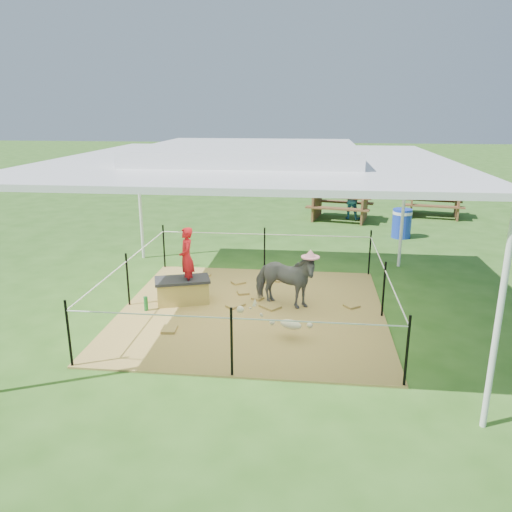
# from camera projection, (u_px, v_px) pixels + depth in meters

# --- Properties ---
(ground) EXTENTS (90.00, 90.00, 0.00)m
(ground) POSITION_uv_depth(u_px,v_px,m) (252.00, 311.00, 8.84)
(ground) COLOR #2D5919
(ground) RESTS_ON ground
(hay_patch) EXTENTS (4.60, 4.60, 0.03)m
(hay_patch) POSITION_uv_depth(u_px,v_px,m) (252.00, 311.00, 8.83)
(hay_patch) COLOR brown
(hay_patch) RESTS_ON ground
(canopy_tent) EXTENTS (6.30, 6.30, 2.90)m
(canopy_tent) POSITION_uv_depth(u_px,v_px,m) (252.00, 158.00, 8.07)
(canopy_tent) COLOR silver
(canopy_tent) RESTS_ON ground
(rope_fence) EXTENTS (4.54, 4.54, 1.00)m
(rope_fence) POSITION_uv_depth(u_px,v_px,m) (252.00, 277.00, 8.66)
(rope_fence) COLOR black
(rope_fence) RESTS_ON ground
(straw_bale) EXTENTS (1.02, 0.73, 0.41)m
(straw_bale) POSITION_uv_depth(u_px,v_px,m) (183.00, 292.00, 9.12)
(straw_bale) COLOR olive
(straw_bale) RESTS_ON hay_patch
(dark_cloth) EXTENTS (1.09, 0.80, 0.05)m
(dark_cloth) POSITION_uv_depth(u_px,v_px,m) (182.00, 280.00, 9.06)
(dark_cloth) COLOR black
(dark_cloth) RESTS_ON straw_bale
(woman) EXTENTS (0.38, 0.47, 1.10)m
(woman) POSITION_uv_depth(u_px,v_px,m) (186.00, 252.00, 8.90)
(woman) COLOR red
(woman) RESTS_ON straw_bale
(green_bottle) EXTENTS (0.09, 0.09, 0.26)m
(green_bottle) POSITION_uv_depth(u_px,v_px,m) (146.00, 304.00, 8.78)
(green_bottle) COLOR #176A29
(green_bottle) RESTS_ON hay_patch
(pony) EXTENTS (1.29, 0.85, 1.00)m
(pony) POSITION_uv_depth(u_px,v_px,m) (284.00, 280.00, 8.84)
(pony) COLOR #4B4C50
(pony) RESTS_ON hay_patch
(pink_hat) EXTENTS (0.31, 0.31, 0.15)m
(pink_hat) POSITION_uv_depth(u_px,v_px,m) (285.00, 249.00, 8.68)
(pink_hat) COLOR pink
(pink_hat) RESTS_ON pony
(foal) EXTENTS (1.06, 0.85, 0.52)m
(foal) POSITION_uv_depth(u_px,v_px,m) (291.00, 323.00, 7.68)
(foal) COLOR beige
(foal) RESTS_ON hay_patch
(trash_barrel) EXTENTS (0.53, 0.53, 0.81)m
(trash_barrel) POSITION_uv_depth(u_px,v_px,m) (402.00, 223.00, 13.77)
(trash_barrel) COLOR #1835B7
(trash_barrel) RESTS_ON ground
(picnic_table_near) EXTENTS (2.22, 1.80, 0.82)m
(picnic_table_near) POSITION_uv_depth(u_px,v_px,m) (340.00, 207.00, 16.00)
(picnic_table_near) COLOR #56331D
(picnic_table_near) RESTS_ON ground
(picnic_table_far) EXTENTS (2.05, 1.64, 0.76)m
(picnic_table_far) POSITION_uv_depth(u_px,v_px,m) (434.00, 205.00, 16.51)
(picnic_table_far) COLOR #55351D
(picnic_table_far) RESTS_ON ground
(distant_person) EXTENTS (0.79, 0.72, 1.32)m
(distant_person) POSITION_uv_depth(u_px,v_px,m) (352.00, 199.00, 16.05)
(distant_person) COLOR #3684CC
(distant_person) RESTS_ON ground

